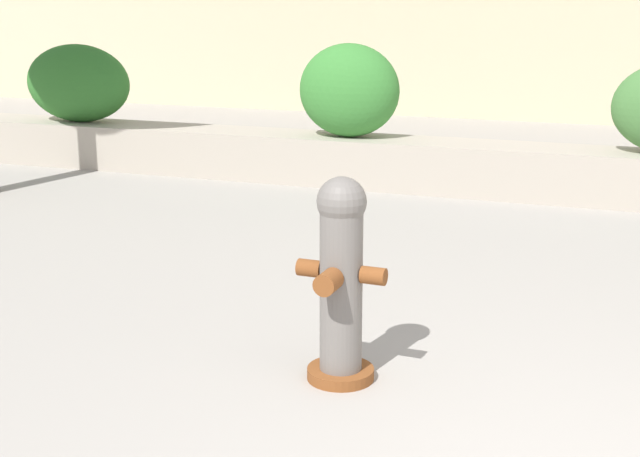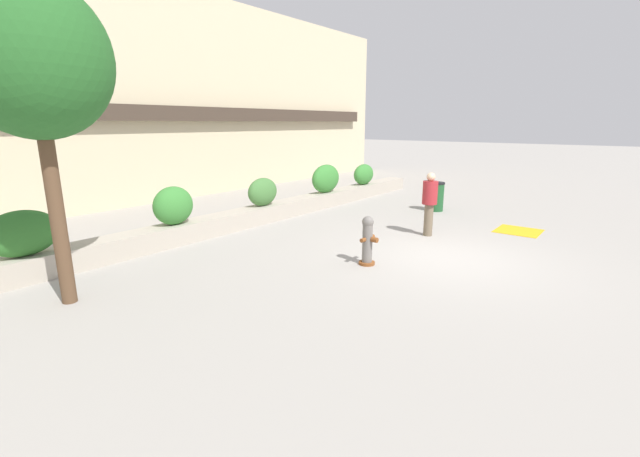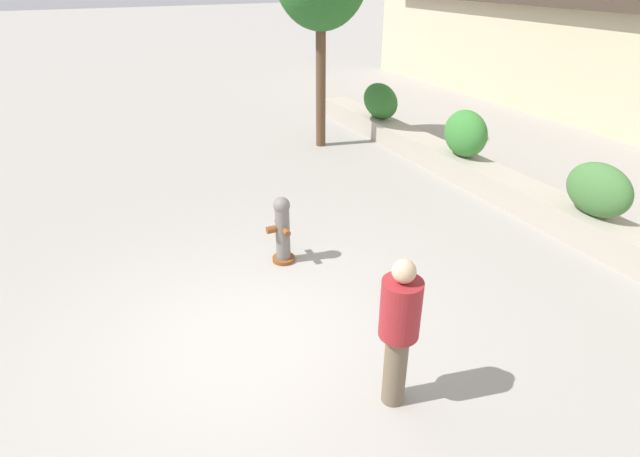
{
  "view_description": "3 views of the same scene",
  "coord_description": "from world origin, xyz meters",
  "px_view_note": "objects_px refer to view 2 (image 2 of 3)",
  "views": [
    {
      "loc": [
        -0.15,
        -2.88,
        1.95
      ],
      "look_at": [
        -1.97,
        2.11,
        0.56
      ],
      "focal_mm": 50.0,
      "sensor_mm": 36.0,
      "label": 1
    },
    {
      "loc": [
        -9.23,
        -3.37,
        3.02
      ],
      "look_at": [
        -2.26,
        1.95,
        0.84
      ],
      "focal_mm": 24.0,
      "sensor_mm": 36.0,
      "label": 2
    },
    {
      "loc": [
        4.73,
        -1.21,
        4.09
      ],
      "look_at": [
        -1.52,
        1.85,
        0.42
      ],
      "focal_mm": 28.0,
      "sensor_mm": 36.0,
      "label": 3
    }
  ],
  "objects_px": {
    "trash_bin": "(436,196)",
    "fire_hydrant": "(368,240)",
    "hedge_bush_4": "(364,174)",
    "hedge_bush_3": "(326,179)",
    "hedge_bush_0": "(22,233)",
    "street_tree": "(34,61)",
    "pedestrian": "(430,200)",
    "hedge_bush_1": "(173,206)",
    "hedge_bush_2": "(263,192)"
  },
  "relations": [
    {
      "from": "trash_bin",
      "to": "fire_hydrant",
      "type": "bearing_deg",
      "value": -169.97
    },
    {
      "from": "fire_hydrant",
      "to": "hedge_bush_4",
      "type": "bearing_deg",
      "value": 32.31
    },
    {
      "from": "hedge_bush_3",
      "to": "hedge_bush_4",
      "type": "distance_m",
      "value": 2.65
    },
    {
      "from": "hedge_bush_0",
      "to": "hedge_bush_4",
      "type": "bearing_deg",
      "value": 0.0
    },
    {
      "from": "hedge_bush_0",
      "to": "hedge_bush_4",
      "type": "relative_size",
      "value": 1.12
    },
    {
      "from": "street_tree",
      "to": "pedestrian",
      "type": "distance_m",
      "value": 9.06
    },
    {
      "from": "hedge_bush_0",
      "to": "hedge_bush_1",
      "type": "distance_m",
      "value": 3.34
    },
    {
      "from": "fire_hydrant",
      "to": "street_tree",
      "type": "height_order",
      "value": "street_tree"
    },
    {
      "from": "hedge_bush_1",
      "to": "hedge_bush_3",
      "type": "distance_m",
      "value": 6.45
    },
    {
      "from": "hedge_bush_1",
      "to": "fire_hydrant",
      "type": "height_order",
      "value": "hedge_bush_1"
    },
    {
      "from": "hedge_bush_1",
      "to": "hedge_bush_4",
      "type": "distance_m",
      "value": 9.1
    },
    {
      "from": "hedge_bush_3",
      "to": "pedestrian",
      "type": "relative_size",
      "value": 0.83
    },
    {
      "from": "hedge_bush_0",
      "to": "hedge_bush_1",
      "type": "height_order",
      "value": "hedge_bush_1"
    },
    {
      "from": "fire_hydrant",
      "to": "hedge_bush_1",
      "type": "bearing_deg",
      "value": 107.79
    },
    {
      "from": "trash_bin",
      "to": "street_tree",
      "type": "bearing_deg",
      "value": 170.57
    },
    {
      "from": "hedge_bush_0",
      "to": "trash_bin",
      "type": "distance_m",
      "value": 11.95
    },
    {
      "from": "hedge_bush_3",
      "to": "fire_hydrant",
      "type": "bearing_deg",
      "value": -135.76
    },
    {
      "from": "fire_hydrant",
      "to": "hedge_bush_3",
      "type": "bearing_deg",
      "value": 44.24
    },
    {
      "from": "hedge_bush_0",
      "to": "street_tree",
      "type": "height_order",
      "value": "street_tree"
    },
    {
      "from": "hedge_bush_1",
      "to": "street_tree",
      "type": "xyz_separation_m",
      "value": [
        -3.33,
        -1.75,
        2.94
      ]
    },
    {
      "from": "street_tree",
      "to": "pedestrian",
      "type": "xyz_separation_m",
      "value": [
        8.0,
        -3.07,
        -2.94
      ]
    },
    {
      "from": "hedge_bush_1",
      "to": "hedge_bush_3",
      "type": "height_order",
      "value": "hedge_bush_3"
    },
    {
      "from": "hedge_bush_1",
      "to": "street_tree",
      "type": "height_order",
      "value": "street_tree"
    },
    {
      "from": "trash_bin",
      "to": "hedge_bush_1",
      "type": "bearing_deg",
      "value": 155.65
    },
    {
      "from": "hedge_bush_1",
      "to": "street_tree",
      "type": "relative_size",
      "value": 0.21
    },
    {
      "from": "fire_hydrant",
      "to": "street_tree",
      "type": "bearing_deg",
      "value": 148.03
    },
    {
      "from": "hedge_bush_2",
      "to": "hedge_bush_0",
      "type": "bearing_deg",
      "value": 180.0
    },
    {
      "from": "hedge_bush_0",
      "to": "hedge_bush_3",
      "type": "bearing_deg",
      "value": 0.0
    },
    {
      "from": "hedge_bush_0",
      "to": "fire_hydrant",
      "type": "height_order",
      "value": "hedge_bush_0"
    },
    {
      "from": "hedge_bush_0",
      "to": "fire_hydrant",
      "type": "distance_m",
      "value": 6.84
    },
    {
      "from": "hedge_bush_4",
      "to": "fire_hydrant",
      "type": "relative_size",
      "value": 1.12
    },
    {
      "from": "hedge_bush_0",
      "to": "trash_bin",
      "type": "bearing_deg",
      "value": -17.73
    },
    {
      "from": "hedge_bush_2",
      "to": "fire_hydrant",
      "type": "relative_size",
      "value": 1.04
    },
    {
      "from": "hedge_bush_4",
      "to": "hedge_bush_0",
      "type": "bearing_deg",
      "value": 180.0
    },
    {
      "from": "street_tree",
      "to": "fire_hydrant",
      "type": "bearing_deg",
      "value": -31.97
    },
    {
      "from": "fire_hydrant",
      "to": "street_tree",
      "type": "relative_size",
      "value": 0.21
    },
    {
      "from": "hedge_bush_3",
      "to": "trash_bin",
      "type": "height_order",
      "value": "hedge_bush_3"
    },
    {
      "from": "fire_hydrant",
      "to": "trash_bin",
      "type": "height_order",
      "value": "fire_hydrant"
    },
    {
      "from": "hedge_bush_3",
      "to": "street_tree",
      "type": "xyz_separation_m",
      "value": [
        -9.78,
        -1.75,
        2.91
      ]
    },
    {
      "from": "pedestrian",
      "to": "trash_bin",
      "type": "distance_m",
      "value": 3.6
    },
    {
      "from": "hedge_bush_3",
      "to": "hedge_bush_4",
      "type": "relative_size",
      "value": 1.18
    },
    {
      "from": "hedge_bush_4",
      "to": "street_tree",
      "type": "height_order",
      "value": "street_tree"
    },
    {
      "from": "hedge_bush_1",
      "to": "pedestrian",
      "type": "height_order",
      "value": "pedestrian"
    },
    {
      "from": "hedge_bush_3",
      "to": "trash_bin",
      "type": "distance_m",
      "value": 4.0
    },
    {
      "from": "hedge_bush_3",
      "to": "hedge_bush_2",
      "type": "bearing_deg",
      "value": 180.0
    },
    {
      "from": "fire_hydrant",
      "to": "hedge_bush_0",
      "type": "bearing_deg",
      "value": 135.53
    },
    {
      "from": "hedge_bush_0",
      "to": "street_tree",
      "type": "distance_m",
      "value": 3.45
    },
    {
      "from": "hedge_bush_0",
      "to": "hedge_bush_3",
      "type": "distance_m",
      "value": 9.79
    },
    {
      "from": "hedge_bush_0",
      "to": "hedge_bush_1",
      "type": "relative_size",
      "value": 1.26
    },
    {
      "from": "pedestrian",
      "to": "hedge_bush_0",
      "type": "bearing_deg",
      "value": 148.95
    }
  ]
}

